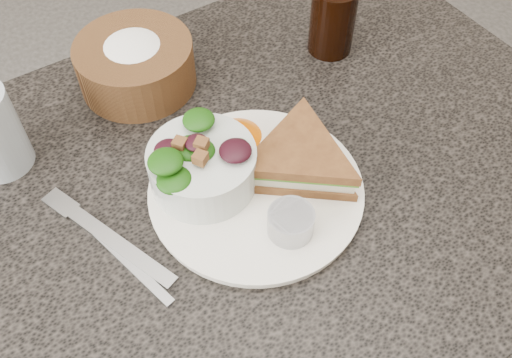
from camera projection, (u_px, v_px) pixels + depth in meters
The scene contains 10 objects.
dining_table at pixel (245, 305), 1.04m from camera, with size 1.00×0.70×0.75m, color black.
dinner_plate at pixel (256, 191), 0.72m from camera, with size 0.27×0.27×0.01m, color white.
sandwich at pixel (299, 159), 0.72m from camera, with size 0.17×0.17×0.05m, color brown, non-canonical shape.
salad_bowl at pixel (202, 162), 0.69m from camera, with size 0.13×0.13×0.08m, color silver, non-canonical shape.
dressing_ramekin at pixel (291, 223), 0.67m from camera, with size 0.06×0.06×0.03m, color #94969B.
orange_wedge at pixel (237, 129), 0.76m from camera, with size 0.07×0.07×0.03m, color #EF6500.
fork at pixel (114, 242), 0.68m from camera, with size 0.02×0.19×0.01m, color #9E9E9F.
knife at pixel (120, 255), 0.67m from camera, with size 0.01×0.18×0.00m, color #9E9FA2.
bread_basket at pixel (134, 58), 0.81m from camera, with size 0.17×0.17×0.10m, color brown, non-canonical shape.
cola_glass at pixel (333, 16), 0.85m from camera, with size 0.07×0.07×0.12m, color black, non-canonical shape.
Camera 1 is at (-0.23, -0.39, 1.34)m, focal length 40.00 mm.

